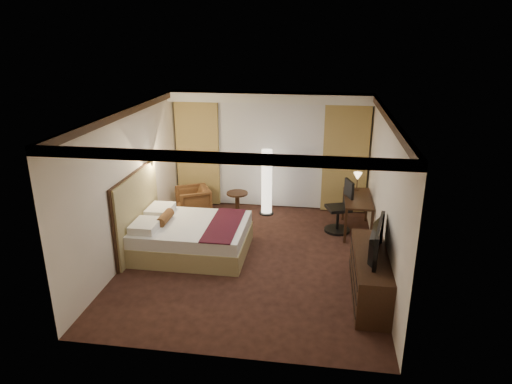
# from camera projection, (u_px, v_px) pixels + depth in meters

# --- Properties ---
(floor) EXTENTS (4.50, 5.50, 0.01)m
(floor) POSITION_uv_depth(u_px,v_px,m) (253.00, 258.00, 8.44)
(floor) COLOR black
(floor) RESTS_ON ground
(ceiling) EXTENTS (4.50, 5.50, 0.01)m
(ceiling) POSITION_uv_depth(u_px,v_px,m) (252.00, 112.00, 7.54)
(ceiling) COLOR white
(ceiling) RESTS_ON back_wall
(back_wall) EXTENTS (4.50, 0.02, 2.70)m
(back_wall) POSITION_uv_depth(u_px,v_px,m) (271.00, 150.00, 10.55)
(back_wall) COLOR beige
(back_wall) RESTS_ON floor
(left_wall) EXTENTS (0.02, 5.50, 2.70)m
(left_wall) POSITION_uv_depth(u_px,v_px,m) (131.00, 183.00, 8.30)
(left_wall) COLOR beige
(left_wall) RESTS_ON floor
(right_wall) EXTENTS (0.02, 5.50, 2.70)m
(right_wall) POSITION_uv_depth(u_px,v_px,m) (384.00, 195.00, 7.68)
(right_wall) COLOR beige
(right_wall) RESTS_ON floor
(crown_molding) EXTENTS (4.50, 5.50, 0.12)m
(crown_molding) POSITION_uv_depth(u_px,v_px,m) (252.00, 115.00, 7.56)
(crown_molding) COLOR black
(crown_molding) RESTS_ON ceiling
(soffit) EXTENTS (4.50, 0.50, 0.20)m
(soffit) POSITION_uv_depth(u_px,v_px,m) (270.00, 97.00, 9.90)
(soffit) COLOR white
(soffit) RESTS_ON ceiling
(curtain_sheer) EXTENTS (2.48, 0.04, 2.45)m
(curtain_sheer) POSITION_uv_depth(u_px,v_px,m) (270.00, 155.00, 10.51)
(curtain_sheer) COLOR silver
(curtain_sheer) RESTS_ON back_wall
(curtain_left_drape) EXTENTS (1.00, 0.14, 2.45)m
(curtain_left_drape) POSITION_uv_depth(u_px,v_px,m) (198.00, 153.00, 10.69)
(curtain_left_drape) COLOR tan
(curtain_left_drape) RESTS_ON back_wall
(curtain_right_drape) EXTENTS (1.00, 0.14, 2.45)m
(curtain_right_drape) POSITION_uv_depth(u_px,v_px,m) (345.00, 159.00, 10.22)
(curtain_right_drape) COLOR tan
(curtain_right_drape) RESTS_ON back_wall
(wall_sconce) EXTENTS (0.24, 0.24, 0.24)m
(wall_sconce) POSITION_uv_depth(u_px,v_px,m) (155.00, 157.00, 9.00)
(wall_sconce) COLOR white
(wall_sconce) RESTS_ON left_wall
(bed) EXTENTS (2.06, 1.61, 0.60)m
(bed) POSITION_uv_depth(u_px,v_px,m) (192.00, 237.00, 8.56)
(bed) COLOR white
(bed) RESTS_ON floor
(headboard) EXTENTS (0.12, 1.91, 1.50)m
(headboard) POSITION_uv_depth(u_px,v_px,m) (138.00, 212.00, 8.55)
(headboard) COLOR tan
(headboard) RESTS_ON floor
(armchair) EXTENTS (0.90, 0.92, 0.72)m
(armchair) POSITION_uv_depth(u_px,v_px,m) (193.00, 200.00, 10.27)
(armchair) COLOR #4E3117
(armchair) RESTS_ON floor
(side_table) EXTENTS (0.48, 0.48, 0.53)m
(side_table) POSITION_uv_depth(u_px,v_px,m) (237.00, 203.00, 10.35)
(side_table) COLOR black
(side_table) RESTS_ON floor
(floor_lamp) EXTENTS (0.32, 0.32, 1.52)m
(floor_lamp) POSITION_uv_depth(u_px,v_px,m) (267.00, 182.00, 10.22)
(floor_lamp) COLOR white
(floor_lamp) RESTS_ON floor
(desk) EXTENTS (0.55, 1.29, 0.75)m
(desk) POSITION_uv_depth(u_px,v_px,m) (357.00, 215.00, 9.43)
(desk) COLOR black
(desk) RESTS_ON floor
(desk_lamp) EXTENTS (0.18, 0.18, 0.34)m
(desk_lamp) POSITION_uv_depth(u_px,v_px,m) (357.00, 182.00, 9.71)
(desk_lamp) COLOR #FFD899
(desk_lamp) RESTS_ON desk
(office_chair) EXTENTS (0.68, 0.68, 1.11)m
(office_chair) POSITION_uv_depth(u_px,v_px,m) (338.00, 206.00, 9.38)
(office_chair) COLOR black
(office_chair) RESTS_ON floor
(dresser) EXTENTS (0.50, 1.88, 0.73)m
(dresser) POSITION_uv_depth(u_px,v_px,m) (370.00, 275.00, 7.11)
(dresser) COLOR black
(dresser) RESTS_ON floor
(television) EXTENTS (0.85, 1.23, 0.15)m
(television) POSITION_uv_depth(u_px,v_px,m) (371.00, 235.00, 6.88)
(television) COLOR black
(television) RESTS_ON dresser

